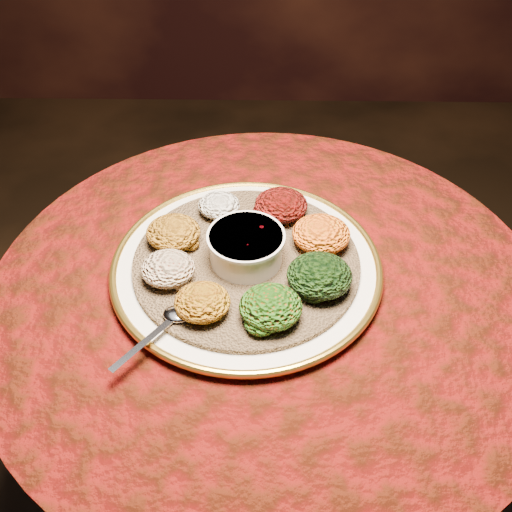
{
  "coord_description": "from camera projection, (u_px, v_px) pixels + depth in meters",
  "views": [
    {
      "loc": [
        -0.01,
        -0.68,
        1.44
      ],
      "look_at": [
        -0.02,
        0.04,
        0.76
      ],
      "focal_mm": 40.0,
      "sensor_mm": 36.0,
      "label": 1
    }
  ],
  "objects": [
    {
      "name": "table",
      "position": [
        267.0,
        346.0,
        1.1
      ],
      "size": [
        0.96,
        0.96,
        0.73
      ],
      "color": "black",
      "rests_on": "ground"
    },
    {
      "name": "platter",
      "position": [
        246.0,
        266.0,
        0.99
      ],
      "size": [
        0.56,
        0.56,
        0.02
      ],
      "rotation": [
        0.0,
        0.0,
        0.28
      ],
      "color": "beige",
      "rests_on": "table"
    },
    {
      "name": "injera",
      "position": [
        246.0,
        261.0,
        0.98
      ],
      "size": [
        0.45,
        0.45,
        0.01
      ],
      "primitive_type": "cylinder",
      "rotation": [
        0.0,
        0.0,
        -0.16
      ],
      "color": "olive",
      "rests_on": "platter"
    },
    {
      "name": "stew_bowl",
      "position": [
        246.0,
        245.0,
        0.96
      ],
      "size": [
        0.13,
        0.13,
        0.05
      ],
      "color": "silver",
      "rests_on": "injera"
    },
    {
      "name": "spoon",
      "position": [
        173.0,
        318.0,
        0.87
      ],
      "size": [
        0.11,
        0.13,
        0.01
      ],
      "rotation": [
        0.0,
        0.0,
        -2.23
      ],
      "color": "silver",
      "rests_on": "injera"
    },
    {
      "name": "portion_ayib",
      "position": [
        219.0,
        205.0,
        1.06
      ],
      "size": [
        0.08,
        0.07,
        0.04
      ],
      "primitive_type": "ellipsoid",
      "color": "silver",
      "rests_on": "injera"
    },
    {
      "name": "portion_kitfo",
      "position": [
        281.0,
        205.0,
        1.05
      ],
      "size": [
        0.1,
        0.09,
        0.05
      ],
      "primitive_type": "ellipsoid",
      "color": "black",
      "rests_on": "injera"
    },
    {
      "name": "portion_tikil",
      "position": [
        321.0,
        234.0,
        0.99
      ],
      "size": [
        0.1,
        0.1,
        0.05
      ],
      "primitive_type": "ellipsoid",
      "color": "#C48D10",
      "rests_on": "injera"
    },
    {
      "name": "portion_gomen",
      "position": [
        319.0,
        276.0,
        0.91
      ],
      "size": [
        0.11,
        0.1,
        0.05
      ],
      "primitive_type": "ellipsoid",
      "color": "black",
      "rests_on": "injera"
    },
    {
      "name": "portion_mixveg",
      "position": [
        271.0,
        307.0,
        0.87
      ],
      "size": [
        0.1,
        0.09,
        0.05
      ],
      "primitive_type": "ellipsoid",
      "color": "#AB340B",
      "rests_on": "injera"
    },
    {
      "name": "portion_kik",
      "position": [
        202.0,
        302.0,
        0.88
      ],
      "size": [
        0.09,
        0.08,
        0.04
      ],
      "primitive_type": "ellipsoid",
      "color": "#9C690D",
      "rests_on": "injera"
    },
    {
      "name": "portion_timatim",
      "position": [
        168.0,
        269.0,
        0.93
      ],
      "size": [
        0.09,
        0.08,
        0.04
      ],
      "primitive_type": "ellipsoid",
      "color": "maroon",
      "rests_on": "injera"
    },
    {
      "name": "portion_shiro",
      "position": [
        173.0,
        232.0,
        0.99
      ],
      "size": [
        0.1,
        0.09,
        0.05
      ],
      "primitive_type": "ellipsoid",
      "color": "#A16713",
      "rests_on": "injera"
    }
  ]
}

